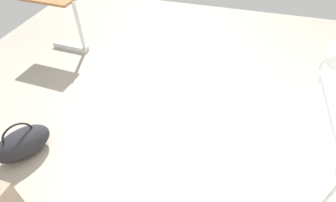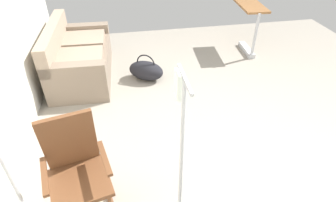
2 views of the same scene
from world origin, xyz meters
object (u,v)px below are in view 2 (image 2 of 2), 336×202
rocking_chair (78,172)px  duffel_bag (146,70)px  couch (79,59)px  overbed_table (250,23)px

rocking_chair → duffel_bag: rocking_chair is taller
duffel_bag → rocking_chair: bearing=159.2°
couch → overbed_table: couch is taller
overbed_table → duffel_bag: bearing=109.1°
overbed_table → duffel_bag: 2.13m
rocking_chair → overbed_table: size_ratio=1.23×
couch → duffel_bag: couch is taller
overbed_table → duffel_bag: size_ratio=1.33×
duffel_bag → overbed_table: bearing=-70.9°
rocking_chair → overbed_table: rocking_chair is taller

